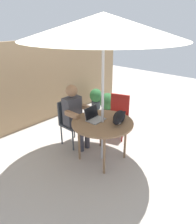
# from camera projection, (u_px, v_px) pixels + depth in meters

# --- Properties ---
(ground_plane) EXTENTS (14.00, 14.00, 0.00)m
(ground_plane) POSITION_uv_depth(u_px,v_px,m) (102.00, 158.00, 3.78)
(ground_plane) COLOR #ADA399
(fence_back) EXTENTS (5.87, 0.08, 1.92)m
(fence_back) POSITION_uv_depth(u_px,v_px,m) (31.00, 85.00, 4.69)
(fence_back) COLOR #937756
(fence_back) RESTS_ON ground
(patio_table) EXTENTS (1.04, 1.04, 0.74)m
(patio_table) POSITION_uv_depth(u_px,v_px,m) (102.00, 125.00, 3.51)
(patio_table) COLOR brown
(patio_table) RESTS_ON ground
(patio_umbrella) EXTENTS (2.37, 2.37, 2.40)m
(patio_umbrella) POSITION_uv_depth(u_px,v_px,m) (103.00, 26.00, 2.89)
(patio_umbrella) COLOR #B7B7BC
(patio_umbrella) RESTS_ON ground
(chair_occupied) EXTENTS (0.40, 0.40, 0.89)m
(chair_occupied) POSITION_uv_depth(u_px,v_px,m) (70.00, 119.00, 4.08)
(chair_occupied) COLOR #33383F
(chair_occupied) RESTS_ON ground
(chair_empty) EXTENTS (0.51, 0.51, 0.89)m
(chair_empty) POSITION_uv_depth(u_px,v_px,m) (118.00, 112.00, 4.37)
(chair_empty) COLOR maroon
(chair_empty) RESTS_ON ground
(person_seated) EXTENTS (0.48, 0.48, 1.23)m
(person_seated) POSITION_uv_depth(u_px,v_px,m) (75.00, 113.00, 3.92)
(person_seated) COLOR #3F3F47
(person_seated) RESTS_ON ground
(laptop) EXTENTS (0.31, 0.26, 0.21)m
(laptop) POSITION_uv_depth(u_px,v_px,m) (94.00, 116.00, 3.55)
(laptop) COLOR gray
(laptop) RESTS_ON patio_table
(cat) EXTENTS (0.62, 0.34, 0.17)m
(cat) POSITION_uv_depth(u_px,v_px,m) (119.00, 117.00, 3.44)
(cat) COLOR black
(cat) RESTS_ON patio_table
(potted_plant_near_fence) EXTENTS (0.37, 0.37, 0.67)m
(potted_plant_near_fence) POSITION_uv_depth(u_px,v_px,m) (107.00, 104.00, 5.20)
(potted_plant_near_fence) COLOR #33383D
(potted_plant_near_fence) RESTS_ON ground
(potted_plant_by_chair) EXTENTS (0.35, 0.35, 0.58)m
(potted_plant_by_chair) POSITION_uv_depth(u_px,v_px,m) (96.00, 98.00, 5.82)
(potted_plant_by_chair) COLOR #33383D
(potted_plant_by_chair) RESTS_ON ground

